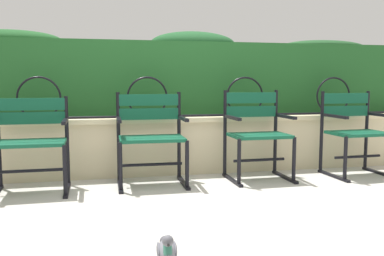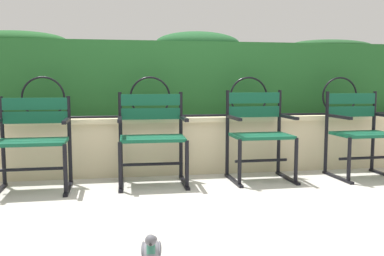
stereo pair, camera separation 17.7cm
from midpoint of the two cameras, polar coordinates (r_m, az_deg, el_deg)
ground_plane at (r=3.79m, az=1.59°, el=-8.44°), size 60.00×60.00×0.00m
stone_wall at (r=4.51m, az=-0.42°, el=-2.15°), size 6.24×0.41×0.60m
iron_arch_fence at (r=4.36m, az=-3.83°, el=3.80°), size 5.72×0.02×0.42m
hedge_row at (r=4.89m, az=-1.35°, el=7.20°), size 6.11×0.52×0.94m
park_chair_leftmost at (r=3.98m, az=-19.46°, el=-1.36°), size 0.64×0.53×0.83m
park_chair_centre_left at (r=3.99m, az=-4.17°, el=-0.89°), size 0.64×0.53×0.86m
park_chair_centre_right at (r=4.23m, az=10.21°, el=-0.57°), size 0.60×0.53×0.88m
park_chair_rightmost at (r=4.66m, az=22.70°, el=-0.38°), size 0.61×0.54×0.86m
pigeon_far_side at (r=2.24m, az=-3.18°, el=-16.04°), size 0.12×0.29×0.22m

